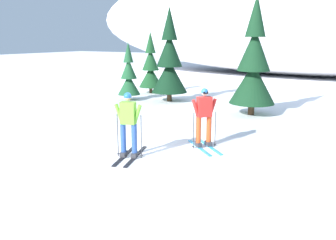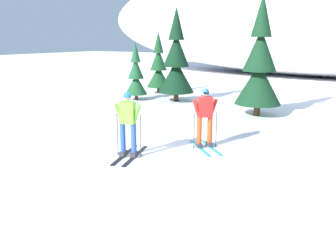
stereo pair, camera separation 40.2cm
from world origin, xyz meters
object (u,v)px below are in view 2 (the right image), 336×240
(skier_lime_jacket, at_px, (128,124))
(pine_tree_far_left, at_px, (158,68))
(pine_tree_center_left, at_px, (136,76))
(pine_tree_center_right, at_px, (259,66))
(pine_tree_center, at_px, (176,63))
(skier_red_jacket, at_px, (205,117))

(skier_lime_jacket, bearing_deg, pine_tree_far_left, 119.42)
(pine_tree_center_left, distance_m, pine_tree_center_right, 6.77)
(pine_tree_far_left, xyz_separation_m, pine_tree_center_left, (0.33, -2.67, -0.24))
(pine_tree_far_left, bearing_deg, pine_tree_center_left, -82.87)
(skier_lime_jacket, distance_m, pine_tree_center, 9.00)
(skier_lime_jacket, relative_size, pine_tree_center, 0.38)
(skier_lime_jacket, bearing_deg, pine_tree_center_left, 125.75)
(skier_lime_jacket, distance_m, pine_tree_center_right, 7.34)
(pine_tree_center, relative_size, pine_tree_center_right, 0.96)
(skier_red_jacket, relative_size, pine_tree_center, 0.37)
(skier_red_jacket, height_order, skier_lime_jacket, skier_lime_jacket)
(pine_tree_center, height_order, pine_tree_center_right, pine_tree_center_right)
(pine_tree_center, bearing_deg, skier_red_jacket, -53.15)
(skier_red_jacket, xyz_separation_m, pine_tree_center, (-4.78, 6.38, 1.05))
(pine_tree_center_right, bearing_deg, skier_lime_jacket, -100.34)
(pine_tree_far_left, xyz_separation_m, pine_tree_center_right, (7.04, -3.05, 0.57))
(pine_tree_far_left, distance_m, pine_tree_center, 3.07)
(pine_tree_center_left, bearing_deg, skier_red_jacket, -39.56)
(skier_red_jacket, xyz_separation_m, skier_lime_jacket, (-1.40, -1.89, -0.00))
(pine_tree_center_right, bearing_deg, pine_tree_far_left, 156.58)
(pine_tree_center_left, relative_size, pine_tree_center_right, 0.61)
(pine_tree_far_left, bearing_deg, skier_lime_jacket, -60.58)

